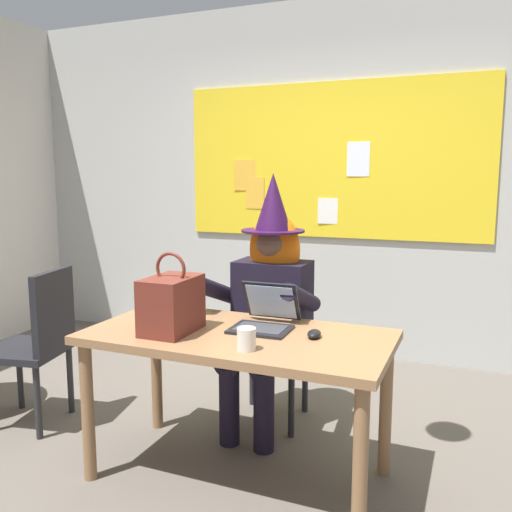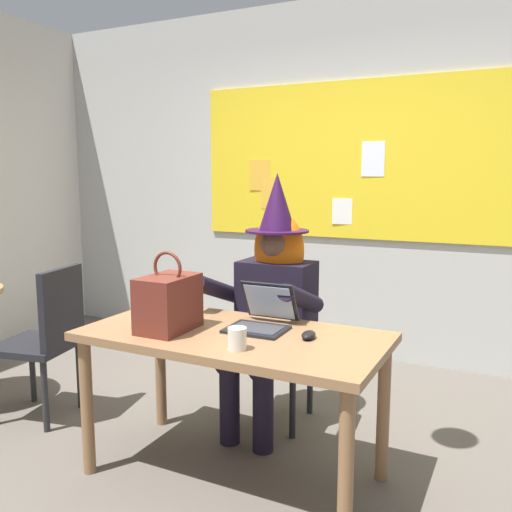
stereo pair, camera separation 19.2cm
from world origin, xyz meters
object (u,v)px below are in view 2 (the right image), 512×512
object	(u,v)px
person_costumed	(272,293)
coffee_mug	(237,339)
computer_mouse	(308,335)
chair_spare_by_window	(47,334)
laptop	(262,318)
chair_at_desk	(279,336)
desk_main	(233,351)
handbag	(168,302)

from	to	relation	value
person_costumed	coffee_mug	xyz separation A→B (m)	(0.21, -0.80, -0.02)
computer_mouse	chair_spare_by_window	distance (m)	1.65
coffee_mug	laptop	bearing A→B (deg)	98.28
laptop	coffee_mug	bearing A→B (deg)	-82.79
chair_at_desk	chair_spare_by_window	bearing A→B (deg)	-66.51
chair_at_desk	laptop	distance (m)	0.66
desk_main	computer_mouse	world-z (taller)	computer_mouse
handbag	person_costumed	bearing A→B (deg)	72.39
chair_at_desk	handbag	world-z (taller)	handbag
desk_main	coffee_mug	world-z (taller)	coffee_mug
desk_main	handbag	distance (m)	0.38
coffee_mug	chair_spare_by_window	xyz separation A→B (m)	(-1.42, 0.29, -0.25)
desk_main	computer_mouse	xyz separation A→B (m)	(0.35, 0.06, 0.11)
computer_mouse	handbag	world-z (taller)	handbag
person_costumed	handbag	bearing A→B (deg)	-17.20
laptop	coffee_mug	world-z (taller)	laptop
chair_at_desk	handbag	distance (m)	0.91
computer_mouse	coffee_mug	bearing A→B (deg)	-134.08
computer_mouse	coffee_mug	distance (m)	0.35
chair_spare_by_window	chair_at_desk	bearing A→B (deg)	-163.63
desk_main	chair_at_desk	distance (m)	0.73
chair_at_desk	coffee_mug	size ratio (longest dim) A/B	9.27
chair_at_desk	laptop	world-z (taller)	laptop
desk_main	chair_at_desk	size ratio (longest dim) A/B	1.61
person_costumed	laptop	distance (m)	0.49
chair_at_desk	handbag	size ratio (longest dim) A/B	2.33
desk_main	laptop	world-z (taller)	laptop
laptop	computer_mouse	world-z (taller)	laptop
desk_main	chair_spare_by_window	distance (m)	1.30
computer_mouse	handbag	xyz separation A→B (m)	(-0.64, -0.16, 0.12)
chair_at_desk	coffee_mug	world-z (taller)	chair_at_desk
chair_spare_by_window	laptop	bearing A→B (deg)	170.93
desk_main	laptop	xyz separation A→B (m)	(0.08, 0.13, 0.14)
handbag	coffee_mug	bearing A→B (deg)	-14.84
chair_at_desk	chair_spare_by_window	distance (m)	1.37
chair_spare_by_window	desk_main	bearing A→B (deg)	165.21
chair_at_desk	computer_mouse	size ratio (longest dim) A/B	8.47
person_costumed	computer_mouse	xyz separation A→B (m)	(0.42, -0.53, -0.05)
coffee_mug	chair_spare_by_window	size ratio (longest dim) A/B	0.10
handbag	chair_spare_by_window	size ratio (longest dim) A/B	0.42
chair_at_desk	computer_mouse	distance (m)	0.81
person_costumed	chair_spare_by_window	bearing A→B (deg)	-66.82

